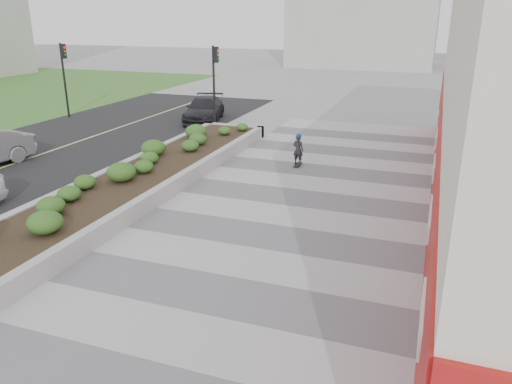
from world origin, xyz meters
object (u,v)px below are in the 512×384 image
planter (136,179)px  traffic_signal_far (64,69)px  traffic_signal_near (215,74)px  skateboarder (298,149)px  car_dark (204,109)px

planter → traffic_signal_far: bearing=137.5°
traffic_signal_near → skateboarder: (6.11, -5.74, -2.08)m
skateboarder → car_dark: skateboarder is taller
car_dark → skateboarder: bearing=-58.3°
traffic_signal_near → skateboarder: 8.64m
traffic_signal_far → car_dark: traffic_signal_far is taller
traffic_signal_far → skateboarder: traffic_signal_far is taller
traffic_signal_far → skateboarder: 16.32m
traffic_signal_near → traffic_signal_far: (-9.20, -0.50, 0.00)m
skateboarder → traffic_signal_near: bearing=136.1°
traffic_signal_near → traffic_signal_far: same height
traffic_signal_near → skateboarder: bearing=-43.2°
skateboarder → car_dark: (-7.38, 6.95, -0.02)m
planter → traffic_signal_near: traffic_signal_near is taller
traffic_signal_near → skateboarder: traffic_signal_near is taller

